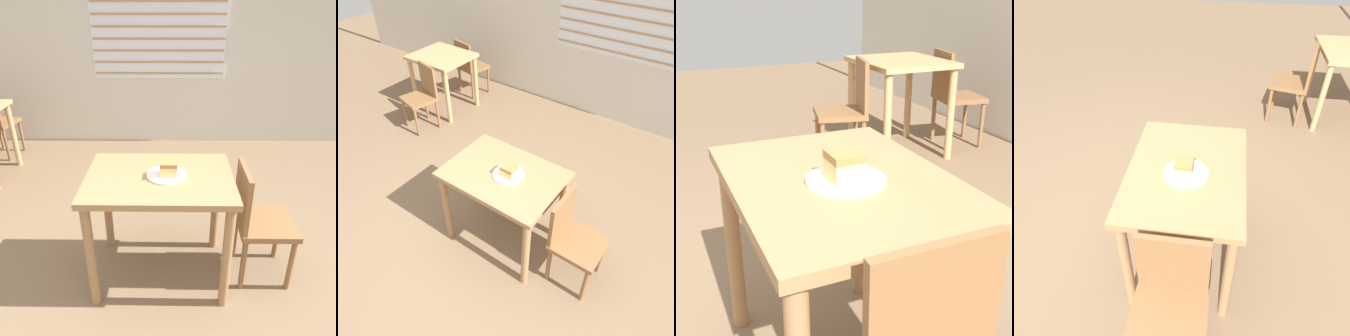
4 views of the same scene
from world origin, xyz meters
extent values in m
plane|color=#7A6047|center=(0.00, 0.00, 0.00)|extent=(14.00, 14.00, 0.00)
cube|color=beige|center=(0.00, 3.03, 1.40)|extent=(10.00, 0.06, 2.80)
cube|color=white|center=(-0.10, 2.99, 1.47)|extent=(1.65, 0.01, 1.23)
cube|color=#AD7F51|center=(-0.10, 2.98, 0.93)|extent=(1.61, 0.01, 0.02)
cube|color=#AD7F51|center=(-0.10, 2.98, 1.06)|extent=(1.61, 0.01, 0.02)
cube|color=#AD7F51|center=(-0.10, 2.98, 1.20)|extent=(1.61, 0.01, 0.02)
cube|color=#AD7F51|center=(-0.10, 2.98, 1.34)|extent=(1.61, 0.01, 0.02)
cube|color=#AD7F51|center=(-0.10, 2.98, 1.47)|extent=(1.61, 0.01, 0.02)
cube|color=#9E754C|center=(-0.01, 0.51, 0.76)|extent=(0.91, 0.66, 0.04)
cylinder|color=#9E754C|center=(-0.42, 0.22, 0.37)|extent=(0.06, 0.06, 0.74)
cylinder|color=#9E754C|center=(0.39, 0.22, 0.37)|extent=(0.06, 0.06, 0.74)
cylinder|color=#9E754C|center=(-0.42, 0.79, 0.37)|extent=(0.06, 0.06, 0.74)
cylinder|color=#9E754C|center=(0.39, 0.79, 0.37)|extent=(0.06, 0.06, 0.74)
cube|color=tan|center=(-2.08, 1.93, 0.76)|extent=(0.75, 0.67, 0.04)
cylinder|color=tan|center=(-2.40, 1.64, 0.37)|extent=(0.06, 0.06, 0.74)
cylinder|color=tan|center=(-1.75, 1.64, 0.37)|extent=(0.06, 0.06, 0.74)
cylinder|color=tan|center=(-2.40, 2.22, 0.37)|extent=(0.06, 0.06, 0.74)
cylinder|color=tan|center=(-1.75, 2.22, 0.37)|extent=(0.06, 0.06, 0.74)
cube|color=brown|center=(0.69, 0.51, 0.42)|extent=(0.37, 0.37, 0.04)
cylinder|color=brown|center=(0.84, 0.36, 0.20)|extent=(0.04, 0.04, 0.40)
cylinder|color=brown|center=(0.84, 0.67, 0.20)|extent=(0.04, 0.04, 0.40)
cylinder|color=brown|center=(0.53, 0.36, 0.20)|extent=(0.04, 0.04, 0.40)
cylinder|color=brown|center=(0.53, 0.67, 0.20)|extent=(0.04, 0.04, 0.40)
cube|color=brown|center=(0.52, 0.51, 0.63)|extent=(0.03, 0.35, 0.39)
cube|color=brown|center=(-1.97, 1.35, 0.42)|extent=(0.45, 0.45, 0.04)
cylinder|color=brown|center=(-2.16, 1.24, 0.20)|extent=(0.04, 0.04, 0.40)
cylinder|color=brown|center=(-1.86, 1.16, 0.20)|extent=(0.04, 0.04, 0.40)
cylinder|color=brown|center=(-2.09, 1.54, 0.20)|extent=(0.04, 0.04, 0.40)
cylinder|color=brown|center=(-1.78, 1.46, 0.20)|extent=(0.04, 0.04, 0.40)
cube|color=brown|center=(-1.93, 1.51, 0.63)|extent=(0.35, 0.11, 0.39)
cube|color=brown|center=(-2.04, 2.51, 0.42)|extent=(0.43, 0.43, 0.04)
cylinder|color=brown|center=(-1.86, 2.63, 0.20)|extent=(0.04, 0.04, 0.40)
cylinder|color=brown|center=(-2.17, 2.69, 0.20)|extent=(0.04, 0.04, 0.40)
cylinder|color=brown|center=(-1.92, 2.33, 0.20)|extent=(0.04, 0.04, 0.40)
cylinder|color=brown|center=(-2.23, 2.39, 0.20)|extent=(0.04, 0.04, 0.40)
cube|color=brown|center=(-2.08, 2.34, 0.63)|extent=(0.35, 0.10, 0.39)
cylinder|color=white|center=(0.03, 0.51, 0.78)|extent=(0.25, 0.25, 0.01)
cube|color=#E0C67F|center=(0.04, 0.50, 0.82)|extent=(0.10, 0.10, 0.06)
cube|color=#A3703D|center=(0.04, 0.50, 0.87)|extent=(0.11, 0.10, 0.02)
camera|label=1|loc=(0.06, -1.27, 1.73)|focal=35.00mm
camera|label=2|loc=(1.11, -1.03, 2.48)|focal=35.00mm
camera|label=3|loc=(1.22, -0.02, 1.33)|focal=50.00mm
camera|label=4|loc=(1.38, 0.68, 1.97)|focal=35.00mm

